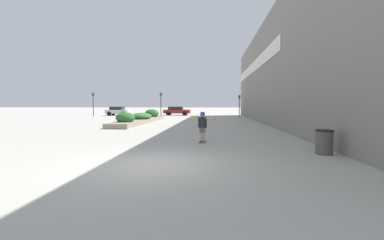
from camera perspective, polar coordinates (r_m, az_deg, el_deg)
name	(u,v)px	position (r m, az deg, el deg)	size (l,w,h in m)	color
ground_plane	(150,164)	(8.30, -9.21, -9.65)	(300.00, 300.00, 0.00)	#ADA89E
building_wall_right	(269,71)	(24.97, 16.75, 10.41)	(0.67, 42.43, 9.89)	gray
planter_box	(141,118)	(26.96, -11.18, 0.33)	(2.06, 14.36, 1.30)	gray
skateboard	(202,142)	(12.55, 2.33, -4.82)	(0.40, 0.60, 0.09)	black
skateboarder	(202,123)	(12.45, 2.34, -0.74)	(1.27, 0.60, 1.44)	tan
trash_bin	(324,142)	(10.88, 27.31, -4.37)	(0.64, 0.64, 0.93)	#514C47
car_leftmost	(296,111)	(44.21, 22.09, 1.85)	(4.78, 1.91, 1.56)	slate
car_center_left	(177,111)	(44.51, -3.44, 2.08)	(4.56, 1.96, 1.50)	maroon
car_center_right	(118,111)	(45.01, -16.17, 1.96)	(3.80, 1.99, 1.51)	#BCBCC1
traffic_light_left	(161,101)	(38.93, -6.94, 4.32)	(0.28, 0.30, 3.64)	black
traffic_light_right	(239,102)	(38.33, 10.47, 3.94)	(0.28, 0.30, 3.24)	black
traffic_light_far_left	(93,100)	(42.70, -21.14, 4.07)	(0.28, 0.30, 3.68)	black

